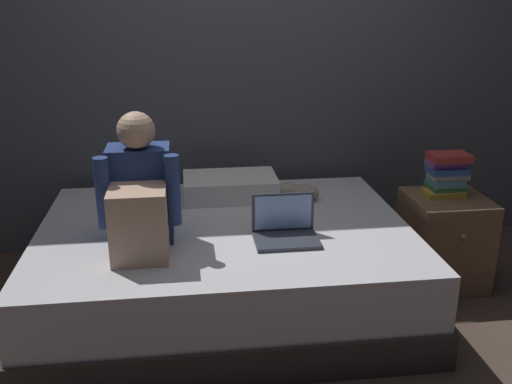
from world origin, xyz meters
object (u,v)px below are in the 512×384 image
at_px(bed, 225,265).
at_px(pillow, 230,186).
at_px(nightstand, 443,240).
at_px(book_stack, 447,174).
at_px(clothes_pile, 298,191).
at_px(person_sitting, 140,198).
at_px(laptop, 285,229).

xyz_separation_m(bed, pillow, (0.07, 0.45, 0.31)).
xyz_separation_m(nightstand, book_stack, (-0.00, 0.04, 0.40)).
relative_size(book_stack, clothes_pile, 1.00).
bearing_deg(person_sitting, clothes_pile, 32.93).
bearing_deg(person_sitting, pillow, 53.73).
xyz_separation_m(bed, clothes_pile, (0.47, 0.36, 0.29)).
distance_m(person_sitting, clothes_pile, 1.08).
bearing_deg(laptop, pillow, 108.13).
bearing_deg(pillow, laptop, -71.87).
distance_m(person_sitting, laptop, 0.73).
bearing_deg(laptop, nightstand, 17.10).
bearing_deg(pillow, clothes_pile, -12.45).
xyz_separation_m(nightstand, person_sitting, (-1.72, -0.31, 0.46)).
bearing_deg(bed, book_stack, 5.98).
height_order(laptop, book_stack, book_stack).
relative_size(person_sitting, book_stack, 2.63).
bearing_deg(book_stack, bed, -174.02).
xyz_separation_m(book_stack, clothes_pile, (-0.82, 0.23, -0.15)).
height_order(bed, pillow, pillow).
bearing_deg(laptop, clothes_pile, 72.54).
distance_m(nightstand, pillow, 1.31).
distance_m(nightstand, book_stack, 0.40).
height_order(nightstand, book_stack, book_stack).
distance_m(book_stack, clothes_pile, 0.87).
relative_size(laptop, clothes_pile, 1.28).
bearing_deg(book_stack, nightstand, -84.13).
relative_size(person_sitting, clothes_pile, 2.63).
xyz_separation_m(person_sitting, laptop, (0.71, -0.00, -0.20)).
relative_size(bed, person_sitting, 3.05).
height_order(bed, laptop, laptop).
xyz_separation_m(pillow, book_stack, (1.22, -0.31, 0.13)).
xyz_separation_m(bed, person_sitting, (-0.42, -0.22, 0.49)).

